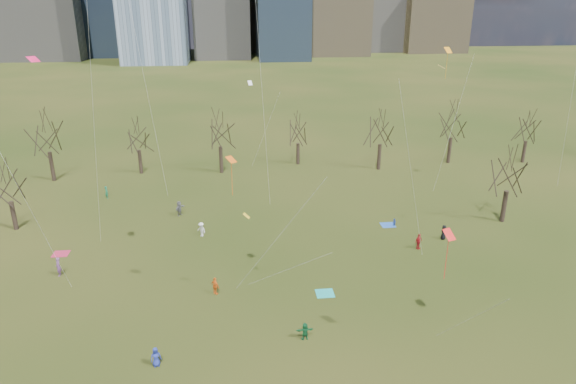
{
  "coord_description": "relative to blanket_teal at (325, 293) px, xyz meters",
  "views": [
    {
      "loc": [
        -5.11,
        -34.19,
        24.44
      ],
      "look_at": [
        0.0,
        12.0,
        7.0
      ],
      "focal_mm": 32.0,
      "sensor_mm": 36.0,
      "label": 1
    }
  ],
  "objects": [
    {
      "name": "blanket_teal",
      "position": [
        0.0,
        0.0,
        0.0
      ],
      "size": [
        1.6,
        1.5,
        0.03
      ],
      "primitive_type": "cube",
      "color": "teal",
      "rests_on": "ground"
    },
    {
      "name": "person_4",
      "position": [
        -9.65,
        0.96,
        0.81
      ],
      "size": [
        0.95,
        0.98,
        1.64
      ],
      "primitive_type": "imported",
      "rotation": [
        0.0,
        0.0,
        2.31
      ],
      "color": "orange",
      "rests_on": "ground"
    },
    {
      "name": "person_7",
      "position": [
        -24.4,
        5.92,
        0.91
      ],
      "size": [
        0.53,
        0.73,
        1.85
      ],
      "primitive_type": "imported",
      "rotation": [
        0.0,
        0.0,
        4.85
      ],
      "color": "#7F478E",
      "rests_on": "ground"
    },
    {
      "name": "person_6",
      "position": [
        14.76,
        9.5,
        0.8
      ],
      "size": [
        0.88,
        0.95,
        1.64
      ],
      "primitive_type": "imported",
      "rotation": [
        0.0,
        0.0,
        4.1
      ],
      "color": "black",
      "rests_on": "ground"
    },
    {
      "name": "bare_tree_row",
      "position": [
        -2.58,
        32.56,
        6.1
      ],
      "size": [
        113.04,
        29.8,
        9.5
      ],
      "color": "black",
      "rests_on": "ground"
    },
    {
      "name": "blanket_navy",
      "position": [
        9.86,
        13.76,
        0.0
      ],
      "size": [
        1.6,
        1.5,
        0.03
      ],
      "primitive_type": "cube",
      "color": "#2658B5",
      "rests_on": "ground"
    },
    {
      "name": "kites_airborne",
      "position": [
        2.26,
        9.53,
        13.75
      ],
      "size": [
        57.88,
        50.9,
        32.81
      ],
      "color": "orange",
      "rests_on": "ground"
    },
    {
      "name": "person_10",
      "position": [
        11.24,
        7.55,
        0.84
      ],
      "size": [
        1.07,
        0.85,
        1.7
      ],
      "primitive_type": "imported",
      "rotation": [
        0.0,
        0.0,
        0.51
      ],
      "color": "#B3191F",
      "rests_on": "ground"
    },
    {
      "name": "person_0",
      "position": [
        -13.63,
        -8.14,
        0.74
      ],
      "size": [
        0.85,
        0.68,
        1.5
      ],
      "primitive_type": "imported",
      "rotation": [
        0.0,
        0.0,
        0.31
      ],
      "color": "navy",
      "rests_on": "ground"
    },
    {
      "name": "person_8",
      "position": [
        10.45,
        13.33,
        0.46
      ],
      "size": [
        0.51,
        0.56,
        0.95
      ],
      "primitive_type": "imported",
      "rotation": [
        0.0,
        0.0,
        5.11
      ],
      "color": "#2543A2",
      "rests_on": "ground"
    },
    {
      "name": "person_13",
      "position": [
        -24.31,
        26.17,
        0.81
      ],
      "size": [
        0.59,
        0.71,
        1.66
      ],
      "primitive_type": "imported",
      "rotation": [
        0.0,
        0.0,
        1.96
      ],
      "color": "#1B7A51",
      "rests_on": "ground"
    },
    {
      "name": "person_9",
      "position": [
        -11.44,
        13.15,
        0.8
      ],
      "size": [
        1.19,
        1.15,
        1.63
      ],
      "primitive_type": "imported",
      "rotation": [
        0.0,
        0.0,
        5.57
      ],
      "color": "silver",
      "rests_on": "ground"
    },
    {
      "name": "person_5",
      "position": [
        -2.69,
        -6.29,
        0.7
      ],
      "size": [
        1.35,
        0.5,
        1.43
      ],
      "primitive_type": "imported",
      "rotation": [
        0.0,
        0.0,
        3.2
      ],
      "color": "#176936",
      "rests_on": "ground"
    },
    {
      "name": "person_11",
      "position": [
        -14.34,
        19.35,
        0.89
      ],
      "size": [
        1.31,
        1.71,
        1.81
      ],
      "primitive_type": "imported",
      "rotation": [
        0.0,
        0.0,
        1.04
      ],
      "color": "#5D5C61",
      "rests_on": "ground"
    },
    {
      "name": "blanket_crimson",
      "position": [
        -25.62,
        10.44,
        0.0
      ],
      "size": [
        1.6,
        1.5,
        0.03
      ],
      "primitive_type": "cube",
      "color": "#B22344",
      "rests_on": "ground"
    },
    {
      "name": "ground",
      "position": [
        -2.49,
        -4.66,
        -0.01
      ],
      "size": [
        500.0,
        500.0,
        0.0
      ],
      "primitive_type": "plane",
      "color": "black",
      "rests_on": "ground"
    }
  ]
}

